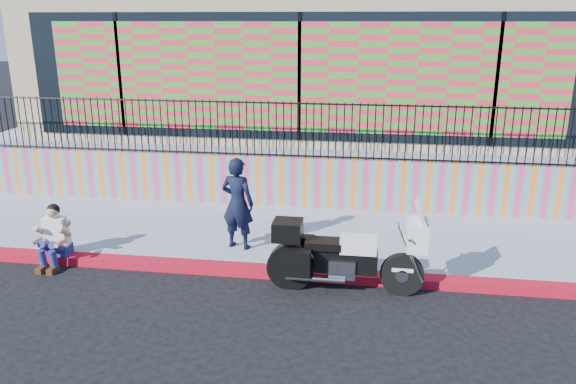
# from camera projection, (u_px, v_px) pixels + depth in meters

# --- Properties ---
(ground) EXTENTS (90.00, 90.00, 0.00)m
(ground) POSITION_uv_depth(u_px,v_px,m) (267.00, 275.00, 9.37)
(ground) COLOR black
(ground) RESTS_ON ground
(red_curb) EXTENTS (16.00, 0.30, 0.15)m
(red_curb) POSITION_uv_depth(u_px,v_px,m) (267.00, 271.00, 9.35)
(red_curb) COLOR #B70D20
(red_curb) RESTS_ON ground
(sidewalk) EXTENTS (16.00, 3.00, 0.15)m
(sidewalk) POSITION_uv_depth(u_px,v_px,m) (282.00, 235.00, 10.91)
(sidewalk) COLOR #8993A5
(sidewalk) RESTS_ON ground
(mural_wall) EXTENTS (16.00, 0.20, 1.10)m
(mural_wall) POSITION_uv_depth(u_px,v_px,m) (294.00, 182.00, 12.23)
(mural_wall) COLOR #E13B69
(mural_wall) RESTS_ON sidewalk
(metal_fence) EXTENTS (15.80, 0.04, 1.20)m
(metal_fence) POSITION_uv_depth(u_px,v_px,m) (294.00, 130.00, 11.90)
(metal_fence) COLOR black
(metal_fence) RESTS_ON mural_wall
(elevated_platform) EXTENTS (16.00, 10.00, 1.25)m
(elevated_platform) POSITION_uv_depth(u_px,v_px,m) (317.00, 138.00, 17.08)
(elevated_platform) COLOR #8993A5
(elevated_platform) RESTS_ON ground
(storefront_building) EXTENTS (14.00, 8.06, 4.00)m
(storefront_building) POSITION_uv_depth(u_px,v_px,m) (317.00, 50.00, 16.10)
(storefront_building) COLOR tan
(storefront_building) RESTS_ON elevated_platform
(police_motorcycle) EXTENTS (2.40, 0.79, 1.50)m
(police_motorcycle) POSITION_uv_depth(u_px,v_px,m) (343.00, 254.00, 8.68)
(police_motorcycle) COLOR black
(police_motorcycle) RESTS_ON ground
(police_officer) EXTENTS (0.68, 0.53, 1.66)m
(police_officer) POSITION_uv_depth(u_px,v_px,m) (238.00, 203.00, 9.91)
(police_officer) COLOR black
(police_officer) RESTS_ON sidewalk
(seated_man) EXTENTS (0.54, 0.71, 1.06)m
(seated_man) POSITION_uv_depth(u_px,v_px,m) (53.00, 242.00, 9.60)
(seated_man) COLOR navy
(seated_man) RESTS_ON ground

